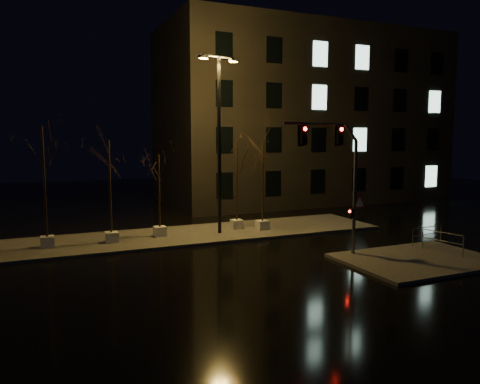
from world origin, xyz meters
name	(u,v)px	position (x,y,z in m)	size (l,w,h in m)	color
ground	(240,260)	(0.00, 0.00, 0.00)	(90.00, 90.00, 0.00)	black
median	(199,234)	(0.00, 6.00, 0.07)	(22.00, 5.00, 0.15)	#3F3C39
sidewalk_corner	(419,260)	(7.50, -3.50, 0.07)	(7.00, 5.00, 0.15)	#3F3C39
building	(301,117)	(14.00, 18.00, 7.50)	(25.00, 12.00, 15.00)	black
tree_0	(43,153)	(-8.20, 5.80, 4.93)	(1.80, 1.80, 6.31)	silver
tree_1	(109,163)	(-5.03, 5.62, 4.38)	(1.80, 1.80, 5.58)	silver
tree_2	(159,173)	(-2.30, 6.09, 3.74)	(1.80, 1.80, 4.73)	silver
tree_3	(237,161)	(2.54, 6.35, 4.30)	(1.80, 1.80, 5.47)	silver
tree_4	(263,163)	(3.85, 5.45, 4.19)	(1.80, 1.80, 5.32)	silver
traffic_signal_mast	(340,170)	(4.30, -1.66, 4.23)	(5.05, 0.84, 6.22)	#5A5E62
streetlight_main	(219,133)	(1.11, 5.54, 5.98)	(2.52, 0.79, 10.10)	black
guard_rail_a	(427,233)	(10.00, -1.50, 0.76)	(2.17, 0.22, 0.94)	#5A5E62
guard_rail_b	(442,239)	(9.32, -3.12, 0.81)	(0.51, 2.10, 1.02)	#5A5E62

